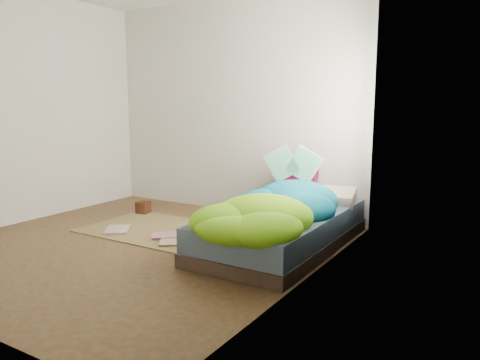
# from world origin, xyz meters

# --- Properties ---
(ground) EXTENTS (3.50, 3.50, 0.00)m
(ground) POSITION_xyz_m (0.00, 0.00, 0.00)
(ground) COLOR #3F2718
(ground) RESTS_ON ground
(room_walls) EXTENTS (3.54, 3.54, 2.62)m
(room_walls) POSITION_xyz_m (0.01, 0.01, 1.63)
(room_walls) COLOR silver
(room_walls) RESTS_ON ground
(bed) EXTENTS (1.00, 2.00, 0.34)m
(bed) POSITION_xyz_m (1.22, 0.72, 0.17)
(bed) COLOR #33231C
(bed) RESTS_ON ground
(duvet) EXTENTS (0.96, 1.84, 0.34)m
(duvet) POSITION_xyz_m (1.22, 0.50, 0.51)
(duvet) COLOR #08647C
(duvet) RESTS_ON bed
(rug) EXTENTS (1.60, 1.10, 0.01)m
(rug) POSITION_xyz_m (-0.15, 0.55, 0.01)
(rug) COLOR brown
(rug) RESTS_ON ground
(pillow_floral) EXTENTS (0.60, 0.43, 0.12)m
(pillow_floral) POSITION_xyz_m (1.42, 1.34, 0.40)
(pillow_floral) COLOR silver
(pillow_floral) RESTS_ON bed
(pillow_magenta) EXTENTS (0.43, 0.20, 0.42)m
(pillow_magenta) POSITION_xyz_m (0.98, 1.60, 0.55)
(pillow_magenta) COLOR #52052A
(pillow_magenta) RESTS_ON bed
(open_book) EXTENTS (0.49, 0.25, 0.30)m
(open_book) POSITION_xyz_m (1.08, 1.23, 0.83)
(open_book) COLOR #3C8C2D
(open_book) RESTS_ON duvet
(wooden_box) EXTENTS (0.16, 0.16, 0.14)m
(wooden_box) POSITION_xyz_m (-0.83, 1.01, 0.08)
(wooden_box) COLOR black
(wooden_box) RESTS_ON rug
(floor_book_a) EXTENTS (0.39, 0.41, 0.03)m
(floor_book_a) POSITION_xyz_m (-0.60, 0.19, 0.02)
(floor_book_a) COLOR beige
(floor_book_a) RESTS_ON rug
(floor_book_b) EXTENTS (0.39, 0.38, 0.03)m
(floor_book_b) POSITION_xyz_m (0.03, 0.45, 0.03)
(floor_book_b) COLOR #C97489
(floor_book_b) RESTS_ON rug
(floor_book_c) EXTENTS (0.36, 0.38, 0.02)m
(floor_book_c) POSITION_xyz_m (0.17, 0.17, 0.02)
(floor_book_c) COLOR tan
(floor_book_c) RESTS_ON rug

